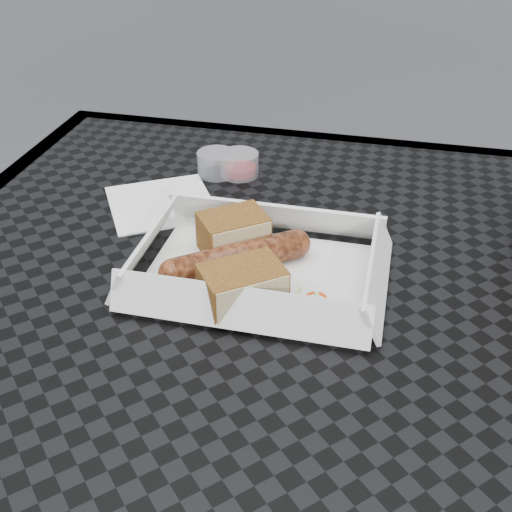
{
  "coord_description": "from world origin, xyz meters",
  "views": [
    {
      "loc": [
        0.1,
        -0.49,
        1.12
      ],
      "look_at": [
        -0.02,
        0.01,
        0.78
      ],
      "focal_mm": 45.0,
      "sensor_mm": 36.0,
      "label": 1
    }
  ],
  "objects": [
    {
      "name": "condiment_cup_empty",
      "position": [
        -0.12,
        0.23,
        0.76
      ],
      "size": [
        0.05,
        0.05,
        0.03
      ],
      "primitive_type": "cylinder",
      "color": "silver",
      "rests_on": "patio_table"
    },
    {
      "name": "bratwurst",
      "position": [
        -0.04,
        0.02,
        0.76
      ],
      "size": [
        0.14,
        0.11,
        0.03
      ],
      "rotation": [
        0.0,
        0.0,
        0.65
      ],
      "color": "brown",
      "rests_on": "food_tray"
    },
    {
      "name": "bread_near",
      "position": [
        -0.05,
        0.06,
        0.77
      ],
      "size": [
        0.08,
        0.08,
        0.04
      ],
      "primitive_type": "cube",
      "rotation": [
        0.0,
        0.0,
        0.65
      ],
      "color": "brown",
      "rests_on": "food_tray"
    },
    {
      "name": "veg_garnish",
      "position": [
        0.04,
        -0.02,
        0.75
      ],
      "size": [
        0.03,
        0.03,
        0.0
      ],
      "color": "#D53C09",
      "rests_on": "food_tray"
    },
    {
      "name": "patio_table",
      "position": [
        0.0,
        0.0,
        0.67
      ],
      "size": [
        0.8,
        0.8,
        0.74
      ],
      "color": "black",
      "rests_on": "ground"
    },
    {
      "name": "condiment_cup_sauce",
      "position": [
        -0.09,
        0.24,
        0.76
      ],
      "size": [
        0.05,
        0.05,
        0.03
      ],
      "primitive_type": "cylinder",
      "color": "maroon",
      "rests_on": "patio_table"
    },
    {
      "name": "bread_far",
      "position": [
        -0.02,
        -0.03,
        0.77
      ],
      "size": [
        0.09,
        0.08,
        0.04
      ],
      "primitive_type": "cube",
      "rotation": [
        0.0,
        0.0,
        0.65
      ],
      "color": "brown",
      "rests_on": "food_tray"
    },
    {
      "name": "food_tray",
      "position": [
        -0.02,
        0.02,
        0.75
      ],
      "size": [
        0.22,
        0.15,
        0.0
      ],
      "primitive_type": "cube",
      "color": "white",
      "rests_on": "patio_table"
    },
    {
      "name": "napkin",
      "position": [
        -0.17,
        0.14,
        0.75
      ],
      "size": [
        0.16,
        0.16,
        0.0
      ],
      "primitive_type": "cube",
      "rotation": [
        0.0,
        0.0,
        0.55
      ],
      "color": "white",
      "rests_on": "patio_table"
    }
  ]
}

